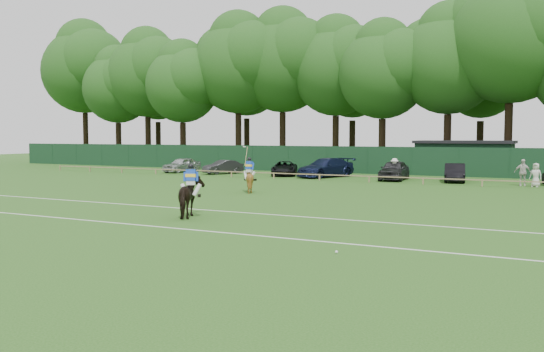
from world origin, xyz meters
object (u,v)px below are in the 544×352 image
Objects in this scene: estate_black at (455,173)px; sedan_grey at (223,167)px; suv_black at (284,168)px; polo_ball at (336,252)px; utility_shed at (465,157)px; hatch_grey at (394,170)px; spectator_right at (536,175)px; spectator_left at (395,169)px; spectator_mid at (523,172)px; horse_chestnut at (249,180)px; sedan_navy at (326,168)px; horse_dark at (191,197)px; sedan_silver at (182,165)px.

sedan_grey is at bearing 171.09° from estate_black.
suv_black is 33.18m from polo_ball.
hatch_grey is at bearing -113.23° from utility_shed.
spectator_right reaches higher than polo_ball.
spectator_left is 0.21× the size of utility_shed.
estate_black is 5.03m from spectator_mid.
horse_chestnut is 14.26m from sedan_navy.
horse_chestnut is 17.70× the size of polo_ball.
sedan_navy is 6.15m from spectator_left.
suv_black is 10.03m from spectator_left.
spectator_right is at bearing -29.49° from estate_black.
hatch_grey is at bearing 93.20° from spectator_left.
spectator_mid is (9.31, -1.08, 0.15)m from hatch_grey.
suv_black is (-4.58, 14.39, -0.17)m from horse_chestnut.
sedan_navy is at bearing -169.44° from spectator_right.
spectator_left is 1.06× the size of spectator_right.
spectator_right is (26.03, -1.73, 0.19)m from sedan_grey.
polo_ball is (11.93, -29.01, -0.76)m from sedan_navy.
sedan_grey is 2.20× the size of spectator_left.
utility_shed is at bearing 138.41° from spectator_right.
sedan_silver is (-18.32, 24.57, -0.17)m from horse_dark.
horse_chestnut is 14.46m from spectator_left.
sedan_navy is (-3.73, 24.76, -0.08)m from horse_dark.
utility_shed is (3.90, 9.09, 0.76)m from hatch_grey.
suv_black is 2.59× the size of spectator_left.
spectator_left is 28.78m from polo_ball.
horse_dark is 0.50× the size of sedan_silver.
spectator_mid is at bearing -21.33° from spectator_left.
spectator_mid is at bearing 83.03° from polo_ball.
estate_black is (25.09, 0.11, -0.01)m from sedan_silver.
sedan_grey is 36.00m from polo_ball.
hatch_grey is (15.86, -0.15, 0.15)m from sedan_grey.
horse_dark is 10.95m from horse_chestnut.
spectator_left reaches higher than sedan_grey.
sedan_grey is at bearing -42.64° from horse_chestnut.
utility_shed reaches higher than estate_black.
sedan_silver is 1.09× the size of sedan_grey.
sedan_silver is at bearing -32.56° from horse_chestnut.
spectator_right is at bearing -28.06° from suv_black.
spectator_mid is at bearing -10.21° from hatch_grey.
spectator_right is at bearing 81.11° from polo_ball.
sedan_silver is at bearing 161.61° from spectator_left.
sedan_navy is 13.09m from utility_shed.
horse_dark is 1.28× the size of spectator_right.
horse_dark is at bearing -37.12° from sedan_grey.
horse_chestnut is at bearing -65.54° from sedan_navy.
spectator_mid reaches higher than hatch_grey.
sedan_silver reaches higher than estate_black.
horse_dark reaches higher than sedan_silver.
utility_shed is (13.77, 8.42, 0.91)m from suv_black.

